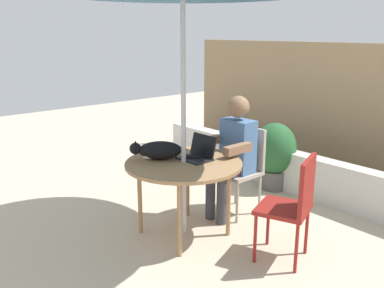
% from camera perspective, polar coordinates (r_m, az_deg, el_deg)
% --- Properties ---
extents(ground_plane, '(14.00, 14.00, 0.00)m').
position_cam_1_polar(ground_plane, '(4.06, -1.09, -12.08)').
color(ground_plane, '#BCAD93').
extents(fence_back, '(4.79, 0.08, 1.73)m').
position_cam_1_polar(fence_back, '(5.63, 18.72, 4.16)').
color(fence_back, '#937756').
rests_on(fence_back, ground).
extents(planter_wall_low, '(4.31, 0.20, 0.49)m').
position_cam_1_polar(planter_wall_low, '(5.12, 13.51, -3.66)').
color(planter_wall_low, beige).
rests_on(planter_wall_low, ground).
extents(patio_table, '(1.07, 1.07, 0.71)m').
position_cam_1_polar(patio_table, '(3.81, -1.14, -3.25)').
color(patio_table, '#9E754C').
rests_on(patio_table, ground).
extents(chair_occupied, '(0.40, 0.40, 0.91)m').
position_cam_1_polar(chair_occupied, '(4.37, 6.97, -2.56)').
color(chair_occupied, '#B2A899').
rests_on(chair_occupied, ground).
extents(chair_empty, '(0.52, 0.52, 0.91)m').
position_cam_1_polar(chair_empty, '(3.50, 13.73, -7.52)').
color(chair_empty, maroon).
rests_on(chair_empty, ground).
extents(person_seated, '(0.48, 0.48, 1.25)m').
position_cam_1_polar(person_seated, '(4.21, 5.59, -0.81)').
color(person_seated, '#4C72A5').
rests_on(person_seated, ground).
extents(laptop, '(0.30, 0.25, 0.21)m').
position_cam_1_polar(laptop, '(3.87, 0.97, -1.10)').
color(laptop, black).
rests_on(laptop, patio_table).
extents(cat, '(0.47, 0.52, 0.17)m').
position_cam_1_polar(cat, '(3.86, -4.72, -0.89)').
color(cat, black).
rests_on(cat, patio_table).
extents(potted_plant_by_chair, '(0.51, 0.51, 0.81)m').
position_cam_1_polar(potted_plant_by_chair, '(5.11, 11.20, -1.19)').
color(potted_plant_by_chair, '#595654').
rests_on(potted_plant_by_chair, ground).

